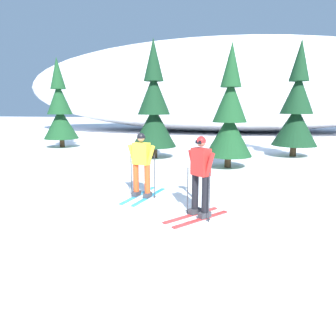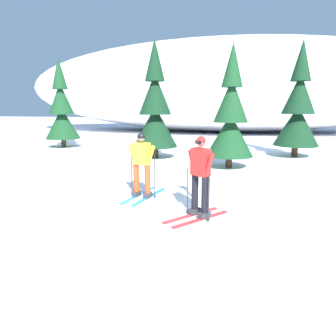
% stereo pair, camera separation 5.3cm
% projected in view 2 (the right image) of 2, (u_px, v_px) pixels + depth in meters
% --- Properties ---
extents(ground_plane, '(120.00, 120.00, 0.00)m').
position_uv_depth(ground_plane, '(123.00, 209.00, 7.15)').
color(ground_plane, white).
extents(skier_yellow_jacket, '(0.83, 1.80, 1.72)m').
position_uv_depth(skier_yellow_jacket, '(142.00, 164.00, 7.90)').
color(skier_yellow_jacket, '#2893CC').
rests_on(skier_yellow_jacket, ground).
extents(skier_red_jacket, '(1.33, 1.45, 1.78)m').
position_uv_depth(skier_red_jacket, '(200.00, 176.00, 6.45)').
color(skier_red_jacket, red).
rests_on(skier_red_jacket, ground).
extents(pine_tree_far_left, '(2.00, 2.00, 5.17)m').
position_uv_depth(pine_tree_far_left, '(62.00, 111.00, 17.71)').
color(pine_tree_far_left, '#47301E').
rests_on(pine_tree_far_left, ground).
extents(pine_tree_center_left, '(2.08, 2.08, 5.38)m').
position_uv_depth(pine_tree_center_left, '(155.00, 110.00, 13.91)').
color(pine_tree_center_left, '#47301E').
rests_on(pine_tree_center_left, ground).
extents(pine_tree_center_right, '(1.84, 1.84, 4.75)m').
position_uv_depth(pine_tree_center_right, '(231.00, 117.00, 11.65)').
color(pine_tree_center_right, '#47301E').
rests_on(pine_tree_center_right, ground).
extents(pine_tree_far_right, '(2.09, 2.09, 5.42)m').
position_uv_depth(pine_tree_far_right, '(298.00, 109.00, 14.24)').
color(pine_tree_far_right, '#47301E').
rests_on(pine_tree_far_right, ground).
extents(snow_ridge_background, '(39.55, 17.29, 8.57)m').
position_uv_depth(snow_ridge_background, '(225.00, 87.00, 29.09)').
color(snow_ridge_background, white).
rests_on(snow_ridge_background, ground).
extents(trail_marker_post, '(0.28, 0.07, 1.24)m').
position_uv_depth(trail_marker_post, '(196.00, 173.00, 7.77)').
color(trail_marker_post, black).
rests_on(trail_marker_post, ground).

